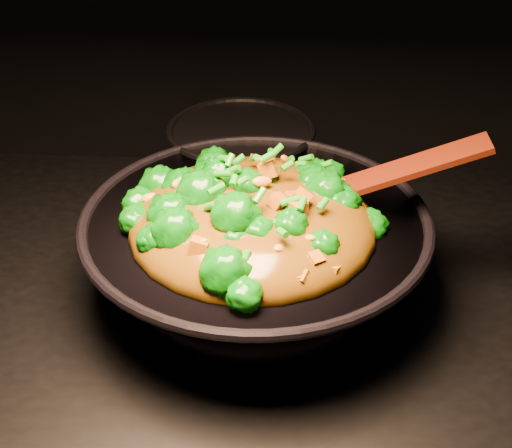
# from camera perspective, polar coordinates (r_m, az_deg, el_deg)

# --- Properties ---
(wok) EXTENTS (0.60, 0.60, 0.13)m
(wok) POSITION_cam_1_polar(r_m,az_deg,el_deg) (0.98, -0.03, -2.69)
(wok) COLOR black
(wok) RESTS_ON stovetop
(stir_fry) EXTENTS (0.36, 0.36, 0.11)m
(stir_fry) POSITION_cam_1_polar(r_m,az_deg,el_deg) (0.90, -0.28, 2.58)
(stir_fry) COLOR #0A6207
(stir_fry) RESTS_ON wok
(spatula) EXTENTS (0.29, 0.05, 0.12)m
(spatula) POSITION_cam_1_polar(r_m,az_deg,el_deg) (0.94, 9.24, 3.53)
(spatula) COLOR #3B1A07
(spatula) RESTS_ON wok
(back_pot) EXTENTS (0.27, 0.27, 0.13)m
(back_pot) POSITION_cam_1_polar(r_m,az_deg,el_deg) (1.21, -1.19, 4.96)
(back_pot) COLOR black
(back_pot) RESTS_ON stovetop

